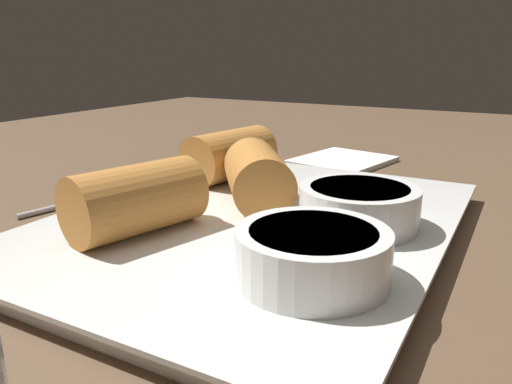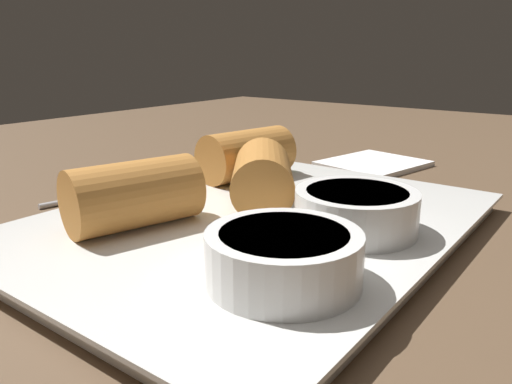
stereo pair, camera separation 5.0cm
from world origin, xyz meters
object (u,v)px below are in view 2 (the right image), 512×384
Objects in this scene: serving_plate at (256,225)px; napkin at (373,164)px; dipping_bowl_far at (284,256)px; dipping_bowl_near at (356,209)px; spoon at (176,178)px.

napkin is (-26.66, -2.53, -0.46)cm from serving_plate.
dipping_bowl_far reaches higher than napkin.
napkin is (-25.13, -9.86, -2.76)cm from dipping_bowl_near.
dipping_bowl_far is (7.96, 7.80, 2.30)cm from serving_plate.
spoon reaches higher than napkin.
dipping_bowl_far is at bearing 16.62° from napkin.
napkin is at bearing -174.57° from serving_plate.
dipping_bowl_near is at bearing 21.42° from napkin.
dipping_bowl_far reaches higher than spoon.
serving_plate is at bearing 65.61° from spoon.
dipping_bowl_far is 0.46× the size of spoon.
spoon is (-15.20, -23.77, -2.54)cm from dipping_bowl_far.
dipping_bowl_far is at bearing 57.41° from spoon.
napkin is at bearing 145.33° from spoon.
napkin is (-34.62, -10.34, -2.76)cm from dipping_bowl_far.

